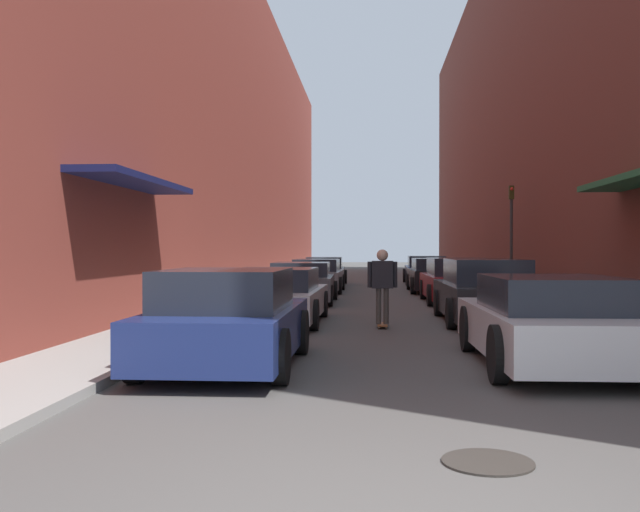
{
  "coord_description": "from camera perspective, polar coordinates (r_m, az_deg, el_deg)",
  "views": [
    {
      "loc": [
        -0.19,
        -3.97,
        1.64
      ],
      "look_at": [
        -1.22,
        9.99,
        1.48
      ],
      "focal_mm": 40.0,
      "sensor_mm": 36.0,
      "label": 1
    }
  ],
  "objects": [
    {
      "name": "ground",
      "position": [
        25.32,
        4.65,
        -3.09
      ],
      "size": [
        117.08,
        117.08,
        0.0
      ],
      "primitive_type": "plane",
      "color": "#4C4947"
    },
    {
      "name": "curb_strip_left",
      "position": [
        30.89,
        -3.24,
        -2.31
      ],
      "size": [
        1.8,
        53.22,
        0.12
      ],
      "color": "gray",
      "rests_on": "ground"
    },
    {
      "name": "curb_strip_right",
      "position": [
        30.94,
        12.37,
        -2.31
      ],
      "size": [
        1.8,
        53.22,
        0.12
      ],
      "color": "gray",
      "rests_on": "ground"
    },
    {
      "name": "building_row_left",
      "position": [
        31.74,
        -8.52,
        9.55
      ],
      "size": [
        4.9,
        53.22,
        13.14
      ],
      "color": "brown",
      "rests_on": "ground"
    },
    {
      "name": "building_row_right",
      "position": [
        32.02,
        17.66,
        11.54
      ],
      "size": [
        4.9,
        53.22,
        15.44
      ],
      "color": "brown",
      "rests_on": "ground"
    },
    {
      "name": "parked_car_left_0",
      "position": [
        9.86,
        -7.41,
        -5.13
      ],
      "size": [
        1.95,
        4.04,
        1.35
      ],
      "color": "navy",
      "rests_on": "ground"
    },
    {
      "name": "parked_car_left_1",
      "position": [
        15.56,
        -3.55,
        -3.25
      ],
      "size": [
        2.06,
        4.47,
        1.21
      ],
      "color": "silver",
      "rests_on": "ground"
    },
    {
      "name": "parked_car_left_2",
      "position": [
        21.39,
        -1.46,
        -2.17
      ],
      "size": [
        1.99,
        4.18,
        1.22
      ],
      "color": "#515459",
      "rests_on": "ground"
    },
    {
      "name": "parked_car_left_3",
      "position": [
        26.56,
        -0.24,
        -1.61
      ],
      "size": [
        1.96,
        4.14,
        1.24
      ],
      "color": "gray",
      "rests_on": "ground"
    },
    {
      "name": "parked_car_left_4",
      "position": [
        31.61,
        0.38,
        -1.25
      ],
      "size": [
        1.86,
        4.33,
        1.25
      ],
      "color": "black",
      "rests_on": "ground"
    },
    {
      "name": "parked_car_right_0",
      "position": [
        10.35,
        17.94,
        -5.04
      ],
      "size": [
        2.05,
        4.47,
        1.25
      ],
      "color": "silver",
      "rests_on": "ground"
    },
    {
      "name": "parked_car_right_1",
      "position": [
        16.08,
        13.02,
        -2.85
      ],
      "size": [
        1.92,
        4.58,
        1.4
      ],
      "color": "#232326",
      "rests_on": "ground"
    },
    {
      "name": "parked_car_right_2",
      "position": [
        21.76,
        10.93,
        -2.0
      ],
      "size": [
        2.0,
        4.66,
        1.35
      ],
      "color": "maroon",
      "rests_on": "ground"
    },
    {
      "name": "parked_car_right_3",
      "position": [
        26.97,
        9.24,
        -1.55
      ],
      "size": [
        2.02,
        4.62,
        1.27
      ],
      "color": "black",
      "rests_on": "ground"
    },
    {
      "name": "parked_car_right_4",
      "position": [
        33.02,
        8.48,
        -1.14
      ],
      "size": [
        1.98,
        4.47,
        1.29
      ],
      "color": "navy",
      "rests_on": "ground"
    },
    {
      "name": "skateboarder",
      "position": [
        14.73,
        5.01,
        -1.9
      ],
      "size": [
        0.62,
        0.78,
        1.61
      ],
      "color": "brown",
      "rests_on": "ground"
    },
    {
      "name": "manhole_cover",
      "position": [
        5.78,
        13.27,
        -15.74
      ],
      "size": [
        0.7,
        0.7,
        0.02
      ],
      "color": "#332D28",
      "rests_on": "ground"
    },
    {
      "name": "traffic_light",
      "position": [
        24.33,
        15.05,
        2.23
      ],
      "size": [
        0.16,
        0.22,
        3.58
      ],
      "color": "#2D2D2D",
      "rests_on": "curb_strip_right"
    }
  ]
}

